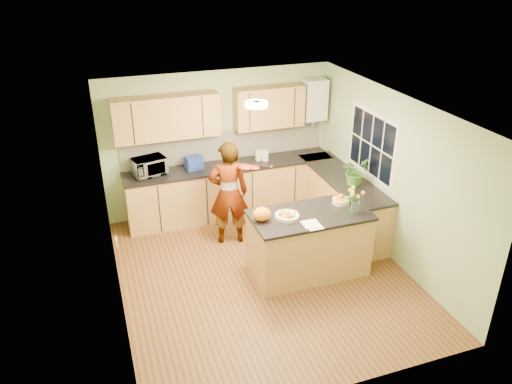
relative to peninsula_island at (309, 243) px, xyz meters
name	(u,v)px	position (x,y,z in m)	size (l,w,h in m)	color
floor	(263,274)	(-0.64, 0.14, -0.48)	(4.50, 4.50, 0.00)	#533317
ceiling	(264,108)	(-0.64, 0.14, 2.02)	(4.00, 4.50, 0.02)	white
wall_back	(219,143)	(-0.64, 2.39, 0.77)	(4.00, 0.02, 2.50)	#91A676
wall_front	(343,296)	(-0.64, -2.11, 0.77)	(4.00, 0.02, 2.50)	#91A676
wall_left	(111,221)	(-2.64, 0.14, 0.77)	(0.02, 4.50, 2.50)	#91A676
wall_right	(391,177)	(1.36, 0.14, 0.77)	(0.02, 4.50, 2.50)	#91A676
back_counter	(231,189)	(-0.54, 2.09, -0.01)	(3.64, 0.62, 0.94)	#B18347
right_counter	(342,203)	(1.06, 0.99, -0.01)	(0.62, 2.24, 0.94)	#B18347
splashback	(225,145)	(-0.54, 2.38, 0.72)	(3.60, 0.02, 0.52)	white
upper_cabinets	(210,113)	(-0.82, 2.22, 1.37)	(3.20, 0.34, 0.70)	#B18347
boiler	(314,100)	(1.06, 2.23, 1.42)	(0.40, 0.30, 0.86)	silver
window_right	(371,145)	(1.35, 0.74, 1.07)	(0.01, 1.30, 1.05)	silver
light_switch	(116,242)	(-2.63, -0.46, 0.82)	(0.02, 0.09, 0.09)	silver
ceiling_lamp	(256,104)	(-0.64, 0.44, 1.98)	(0.30, 0.30, 0.07)	#FFEABF
peninsula_island	(309,243)	(0.00, 0.00, 0.00)	(1.67, 0.86, 0.96)	#B18347
fruit_dish	(287,215)	(-0.35, 0.00, 0.53)	(0.33, 0.33, 0.12)	beige
orange_bowl	(341,199)	(0.55, 0.15, 0.54)	(0.24, 0.24, 0.14)	beige
flower_vase	(357,194)	(0.60, -0.18, 0.76)	(0.23, 0.23, 0.43)	silver
orange_bag	(262,214)	(-0.70, 0.05, 0.57)	(0.25, 0.21, 0.19)	orange
papers	(313,225)	(-0.10, -0.30, 0.48)	(0.21, 0.28, 0.01)	white
violinist	(229,193)	(-0.83, 1.20, 0.37)	(0.62, 0.41, 1.70)	#D5A982
violin	(245,167)	(-0.63, 0.98, 0.88)	(0.56, 0.22, 0.11)	#571505
microwave	(149,166)	(-1.90, 2.13, 0.60)	(0.52, 0.35, 0.29)	silver
blue_box	(194,163)	(-1.16, 2.12, 0.57)	(0.28, 0.20, 0.22)	navy
kettle	(233,158)	(-0.50, 2.09, 0.58)	(0.15, 0.15, 0.29)	#AFB0B4
jar_cream	(259,155)	(-0.01, 2.14, 0.55)	(0.12, 0.12, 0.18)	beige
jar_white	(265,155)	(0.10, 2.08, 0.55)	(0.12, 0.12, 0.18)	silver
potted_plant	(355,172)	(1.06, 0.67, 0.69)	(0.41, 0.35, 0.45)	#3C7727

